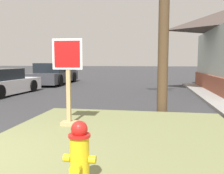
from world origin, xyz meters
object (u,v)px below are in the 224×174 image
(stop_sign, at_px, (68,84))
(pickup_truck_charcoal, at_px, (54,75))
(manhole_cover, at_px, (47,121))
(fire_hydrant, at_px, (80,159))
(parked_sedan_white, at_px, (1,83))

(stop_sign, bearing_deg, pickup_truck_charcoal, 114.92)
(manhole_cover, bearing_deg, fire_hydrant, -59.64)
(parked_sedan_white, height_order, pickup_truck_charcoal, pickup_truck_charcoal)
(manhole_cover, relative_size, pickup_truck_charcoal, 0.13)
(manhole_cover, distance_m, parked_sedan_white, 6.37)
(manhole_cover, xyz_separation_m, pickup_truck_charcoal, (-4.19, 10.23, 0.61))
(stop_sign, height_order, parked_sedan_white, stop_sign)
(fire_hydrant, height_order, pickup_truck_charcoal, pickup_truck_charcoal)
(pickup_truck_charcoal, bearing_deg, parked_sedan_white, -92.48)
(parked_sedan_white, xyz_separation_m, pickup_truck_charcoal, (0.25, 5.68, 0.07))
(stop_sign, xyz_separation_m, parked_sedan_white, (-5.24, 5.06, -0.51))
(manhole_cover, bearing_deg, pickup_truck_charcoal, 112.26)
(parked_sedan_white, bearing_deg, stop_sign, -44.04)
(stop_sign, relative_size, manhole_cover, 2.90)
(stop_sign, xyz_separation_m, pickup_truck_charcoal, (-4.99, 10.74, -0.44))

